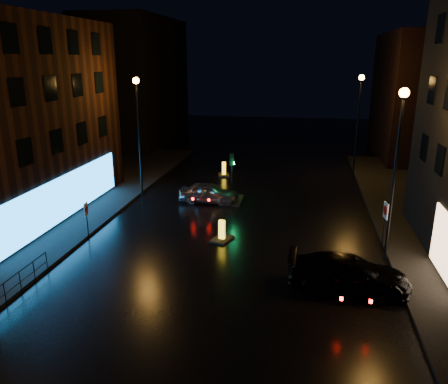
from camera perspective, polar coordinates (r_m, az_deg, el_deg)
The scene contains 15 objects.
ground at distance 17.96m, azimuth -2.66°, elevation -15.27°, with size 120.00×120.00×0.00m, color black.
pavement_left at distance 30.27m, azimuth -25.76°, elevation -3.04°, with size 12.00×44.00×0.15m, color black.
building_far_left at distance 53.52m, azimuth -11.37°, elevation 13.98°, with size 8.00×16.00×14.00m, color black.
building_far_right at distance 48.29m, azimuth 24.61°, elevation 11.30°, with size 8.00×14.00×12.00m, color black.
street_lamp_lfar at distance 31.17m, azimuth -11.16°, elevation 9.31°, with size 0.44×0.44×8.37m.
street_lamp_rnear at distance 21.58m, azimuth 21.70°, elevation 5.07°, with size 0.44×0.44×8.37m.
street_lamp_rfar at distance 37.23m, azimuth 17.19°, elevation 10.11°, with size 0.44×0.44×8.37m.
traffic_signal at distance 30.54m, azimuth 1.01°, elevation -0.26°, with size 1.40×2.40×3.45m.
guard_railing at distance 20.02m, azimuth -26.79°, elevation -11.20°, with size 0.05×6.04×1.00m.
silver_hatchback at distance 30.19m, azimuth -1.98°, elevation -0.09°, with size 1.64×4.07×1.39m, color #A1A2A9.
dark_sedan at distance 19.84m, azimuth 15.97°, elevation -10.15°, with size 2.11×5.18×1.50m, color black.
bollard_near at distance 24.09m, azimuth -0.29°, elevation -5.75°, with size 1.27×1.55×1.17m.
bollard_far at distance 37.19m, azimuth -0.01°, elevation 2.54°, with size 1.16×1.52×1.20m.
road_sign_left at distance 24.94m, azimuth -17.54°, elevation -2.54°, with size 0.13×0.51×2.10m.
road_sign_right at distance 23.97m, azimuth 20.33°, elevation -2.76°, with size 0.15×0.62×2.55m.
Camera 1 is at (3.52, -14.76, 9.61)m, focal length 35.00 mm.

